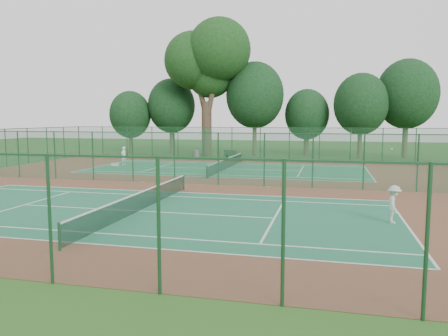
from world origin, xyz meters
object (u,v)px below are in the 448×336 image
at_px(bench, 231,155).
at_px(kit_bag, 115,165).
at_px(player_near, 394,204).
at_px(trash_bin, 197,154).
at_px(player_far, 124,156).
at_px(big_tree, 208,59).

height_order(bench, kit_bag, bench).
height_order(player_near, kit_bag, player_near).
bearing_deg(trash_bin, player_far, -122.74).
xyz_separation_m(player_near, player_far, (-21.58, 18.47, 0.07)).
height_order(player_near, trash_bin, player_near).
xyz_separation_m(player_near, big_tree, (-16.72, 30.73, 10.42)).
height_order(trash_bin, bench, bench).
relative_size(player_near, player_far, 0.92).
bearing_deg(player_near, kit_bag, 55.57).
distance_m(trash_bin, kit_bag, 9.98).
relative_size(player_near, kit_bag, 2.28).
xyz_separation_m(trash_bin, bench, (3.79, 0.15, 0.02)).
bearing_deg(big_tree, player_near, -61.45).
xyz_separation_m(player_near, bench, (-12.90, 26.23, -0.28)).
xyz_separation_m(player_far, kit_bag, (-0.50, -0.79, -0.75)).
relative_size(player_far, big_tree, 0.11).
distance_m(player_near, kit_bag, 28.30).
distance_m(player_far, big_tree, 16.76).
distance_m(bench, big_tree, 12.22).
relative_size(player_far, kit_bag, 2.48).
bearing_deg(bench, big_tree, 152.96).
bearing_deg(player_near, big_tree, 32.82).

